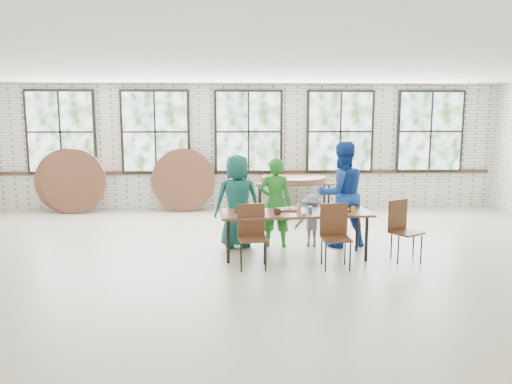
{
  "coord_description": "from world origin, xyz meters",
  "views": [
    {
      "loc": [
        -0.35,
        -7.5,
        2.28
      ],
      "look_at": [
        0.0,
        0.4,
        1.05
      ],
      "focal_mm": 35.0,
      "sensor_mm": 36.0,
      "label": 1
    }
  ],
  "objects_px": {
    "dining_table": "(296,215)",
    "storage_table": "(293,184)",
    "chair_near_left": "(252,230)",
    "chair_near_right": "(335,230)"
  },
  "relations": [
    {
      "from": "chair_near_left",
      "to": "chair_near_right",
      "type": "relative_size",
      "value": 1.0
    },
    {
      "from": "dining_table",
      "to": "chair_near_left",
      "type": "height_order",
      "value": "chair_near_left"
    },
    {
      "from": "chair_near_left",
      "to": "storage_table",
      "type": "bearing_deg",
      "value": 67.85
    },
    {
      "from": "chair_near_right",
      "to": "storage_table",
      "type": "relative_size",
      "value": 0.52
    },
    {
      "from": "dining_table",
      "to": "storage_table",
      "type": "distance_m",
      "value": 3.61
    },
    {
      "from": "chair_near_left",
      "to": "chair_near_right",
      "type": "distance_m",
      "value": 1.25
    },
    {
      "from": "dining_table",
      "to": "chair_near_left",
      "type": "bearing_deg",
      "value": -149.61
    },
    {
      "from": "chair_near_right",
      "to": "storage_table",
      "type": "height_order",
      "value": "chair_near_right"
    },
    {
      "from": "chair_near_left",
      "to": "storage_table",
      "type": "relative_size",
      "value": 0.52
    },
    {
      "from": "dining_table",
      "to": "chair_near_right",
      "type": "distance_m",
      "value": 0.76
    }
  ]
}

